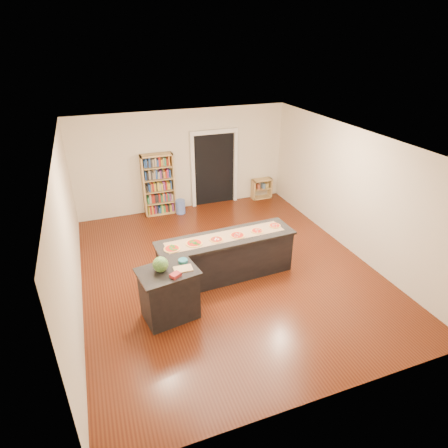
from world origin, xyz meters
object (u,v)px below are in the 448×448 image
object	(u,v)px
kitchen_island	(226,257)
waste_bin	(180,207)
side_counter	(169,294)
bookshelf	(159,185)
watermelon	(160,264)
low_shelf	(262,189)

from	to	relation	value
kitchen_island	waste_bin	bearing A→B (deg)	89.66
side_counter	waste_bin	bearing A→B (deg)	63.97
bookshelf	watermelon	bearing A→B (deg)	-100.64
bookshelf	low_shelf	world-z (taller)	bookshelf
bookshelf	kitchen_island	bearing A→B (deg)	-79.29
bookshelf	low_shelf	distance (m)	3.21
kitchen_island	bookshelf	world-z (taller)	bookshelf
side_counter	low_shelf	bearing A→B (deg)	39.13
kitchen_island	side_counter	world-z (taller)	side_counter
kitchen_island	watermelon	bearing A→B (deg)	-154.04
watermelon	side_counter	bearing A→B (deg)	-16.13
kitchen_island	watermelon	size ratio (longest dim) A/B	10.56
low_shelf	side_counter	bearing A→B (deg)	-131.43
bookshelf	low_shelf	size ratio (longest dim) A/B	2.79
side_counter	bookshelf	world-z (taller)	bookshelf
side_counter	bookshelf	xyz separation A→B (m)	(0.71, 4.37, 0.37)
kitchen_island	side_counter	xyz separation A→B (m)	(-1.38, -0.84, 0.02)
low_shelf	watermelon	size ratio (longest dim) A/B	2.30
low_shelf	waste_bin	bearing A→B (deg)	-175.37
side_counter	low_shelf	distance (m)	5.86
kitchen_island	side_counter	distance (m)	1.62
waste_bin	low_shelf	bearing A→B (deg)	4.63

